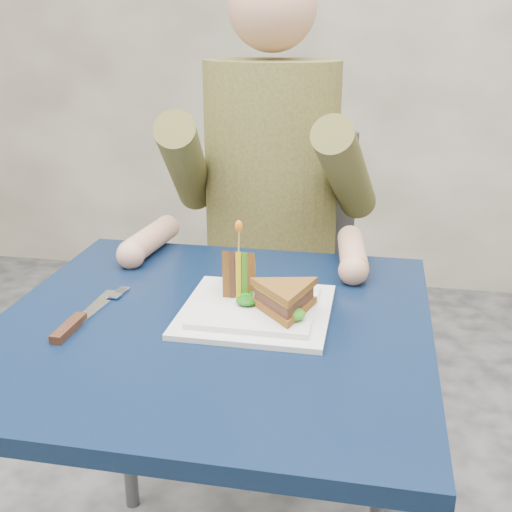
% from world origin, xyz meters
% --- Properties ---
extents(table, '(0.75, 0.75, 0.73)m').
position_xyz_m(table, '(0.00, 0.00, 0.65)').
color(table, black).
rests_on(table, ground).
extents(chair, '(0.42, 0.40, 0.93)m').
position_xyz_m(chair, '(0.00, 0.70, 0.54)').
color(chair, '#47474C').
rests_on(chair, ground).
extents(diner, '(0.54, 0.59, 0.74)m').
position_xyz_m(diner, '(-0.00, 0.59, 0.91)').
color(diner, brown).
rests_on(diner, chair).
extents(plate, '(0.26, 0.26, 0.02)m').
position_xyz_m(plate, '(0.07, 0.04, 0.74)').
color(plate, white).
rests_on(plate, table).
extents(sandwich_flat, '(0.19, 0.19, 0.05)m').
position_xyz_m(sandwich_flat, '(0.13, 0.01, 0.78)').
color(sandwich_flat, brown).
rests_on(sandwich_flat, plate).
extents(sandwich_upright, '(0.08, 0.13, 0.13)m').
position_xyz_m(sandwich_upright, '(0.03, 0.08, 0.78)').
color(sandwich_upright, brown).
rests_on(sandwich_upright, plate).
extents(fork, '(0.04, 0.18, 0.01)m').
position_xyz_m(fork, '(-0.21, 0.01, 0.73)').
color(fork, silver).
rests_on(fork, table).
extents(knife, '(0.02, 0.22, 0.02)m').
position_xyz_m(knife, '(-0.22, -0.07, 0.74)').
color(knife, silver).
rests_on(knife, table).
extents(toothpick, '(0.01, 0.01, 0.06)m').
position_xyz_m(toothpick, '(0.03, 0.08, 0.85)').
color(toothpick, tan).
rests_on(toothpick, sandwich_upright).
extents(toothpick_frill, '(0.01, 0.01, 0.02)m').
position_xyz_m(toothpick_frill, '(0.03, 0.08, 0.88)').
color(toothpick_frill, orange).
rests_on(toothpick_frill, sandwich_upright).
extents(lettuce_spill, '(0.15, 0.13, 0.02)m').
position_xyz_m(lettuce_spill, '(0.08, 0.05, 0.76)').
color(lettuce_spill, '#337A14').
rests_on(lettuce_spill, plate).
extents(onion_ring, '(0.04, 0.04, 0.02)m').
position_xyz_m(onion_ring, '(0.09, 0.04, 0.77)').
color(onion_ring, '#9E4C7A').
rests_on(onion_ring, plate).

